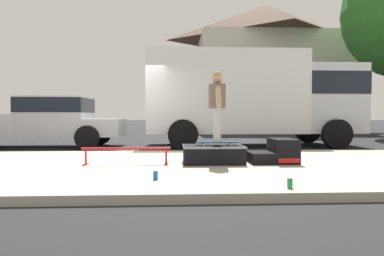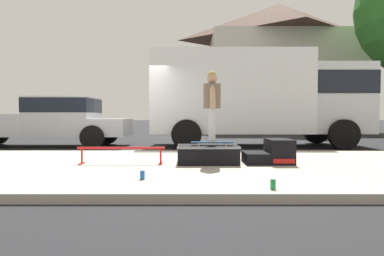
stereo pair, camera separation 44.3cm
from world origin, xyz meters
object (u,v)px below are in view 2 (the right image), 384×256
Objects in this scene: grind_rail at (121,151)px; box_truck at (259,95)px; kicker_ramp at (272,153)px; soda_can at (143,175)px; skate_box at (208,154)px; skater_kid at (212,100)px; soda_can_b at (273,184)px; skateboard at (212,142)px; pickup_truck_silver at (47,119)px.

box_truck is at bearing 55.85° from grind_rail.
kicker_ramp is 2.77m from soda_can.
skate_box is 1.29× the size of kicker_ramp.
skate_box is at bearing -110.57° from box_truck.
box_truck reaches higher than skate_box.
skater_kid is at bearing -109.85° from box_truck.
skate_box is 2.46m from soda_can_b.
grind_rail is at bearing -177.89° from kicker_ramp.
skater_kid is (-1.12, 0.00, 0.99)m from kicker_ramp.
kicker_ramp is at bearing 77.63° from soda_can_b.
grind_rail is 6.40m from box_truck.
skateboard is 2.03m from soda_can.
grind_rail is 2.06× the size of skateboard.
skateboard reaches higher than soda_can.
box_truck is (2.90, 6.77, 1.52)m from soda_can.
skateboard is at bearing -109.85° from box_truck.
kicker_ramp is at bearing -97.92° from box_truck.
skateboard is at bearing 2.88° from skate_box.
kicker_ramp is 0.15× the size of pickup_truck_silver.
skateboard is (1.68, 0.11, 0.15)m from grind_rail.
box_truck is at bearing 70.15° from skater_kid.
skater_kid is 2.30m from soda_can.
pickup_truck_silver is (-6.95, -0.16, -0.81)m from box_truck.
skateboard is 5.52m from box_truck.
kicker_ramp is 0.13× the size of box_truck.
skateboard is (0.07, 0.00, 0.21)m from skate_box.
box_truck reaches higher than skater_kid.
grind_rail is 3.22m from soda_can_b.
kicker_ramp is 6.96× the size of soda_can_b.
soda_can_b is at bearing -75.67° from skater_kid.
skate_box is at bearing -177.12° from skateboard.
box_truck is (0.71, 5.07, 1.39)m from kicker_ramp.
soda_can_b is 9.29m from pickup_truck_silver.
soda_can is at bearing -68.90° from grind_rail.
skater_kid reaches higher than skateboard.
soda_can_b is 7.69m from box_truck.
skate_box is 1.44× the size of skateboard.
skater_kid is at bearing 104.33° from soda_can_b.
soda_can_b is at bearing -75.67° from skateboard.
grind_rail is 6.11m from pickup_truck_silver.
soda_can_b is (0.61, -2.37, -0.32)m from skateboard.
pickup_truck_silver reaches higher than grind_rail.
soda_can is (-1.07, -1.70, -0.32)m from skateboard.
soda_can is 0.02× the size of pickup_truck_silver.
kicker_ramp reaches higher than skateboard.
skateboard is 2.47m from soda_can_b.
soda_can and soda_can_b have the same top height.
grind_rail is 1.69m from skateboard.
skate_box is 0.20× the size of pickup_truck_silver.
soda_can is 1.80m from soda_can_b.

